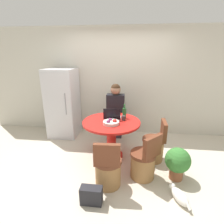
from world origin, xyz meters
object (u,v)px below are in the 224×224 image
at_px(refrigerator, 63,103).
at_px(laptop, 112,117).
at_px(dining_table, 111,131).
at_px(cat, 179,196).
at_px(chair_near_right_corner, 144,163).
at_px(handbag, 91,195).
at_px(potted_plant, 178,162).
at_px(chair_near_camera, 108,170).
at_px(fruit_bowl, 111,122).
at_px(bottle, 124,113).
at_px(person_seated, 116,109).
at_px(chair_right_side, 154,147).

bearing_deg(refrigerator, laptop, -30.06).
bearing_deg(dining_table, cat, -43.43).
relative_size(chair_near_right_corner, handbag, 2.68).
bearing_deg(cat, dining_table, 22.52).
relative_size(refrigerator, potted_plant, 3.01).
distance_m(chair_near_camera, fruit_bowl, 0.85).
height_order(bottle, handbag, bottle).
relative_size(laptop, potted_plant, 0.60).
bearing_deg(handbag, refrigerator, 119.24).
bearing_deg(refrigerator, bottle, -24.19).
relative_size(laptop, handbag, 1.10).
xyz_separation_m(person_seated, fruit_bowl, (0.01, -0.92, 0.03)).
bearing_deg(bottle, dining_table, -140.50).
bearing_deg(fruit_bowl, potted_plant, -19.09).
xyz_separation_m(refrigerator, chair_near_right_corner, (1.90, -1.45, -0.55)).
relative_size(dining_table, potted_plant, 2.00).
xyz_separation_m(fruit_bowl, cat, (1.07, -0.88, -0.71)).
relative_size(refrigerator, handbag, 5.50).
bearing_deg(refrigerator, handbag, -60.76).
relative_size(chair_right_side, cat, 1.90).
height_order(person_seated, fruit_bowl, person_seated).
xyz_separation_m(chair_near_right_corner, handbag, (-0.73, -0.64, -0.15)).
distance_m(dining_table, person_seated, 0.80).
bearing_deg(chair_right_side, chair_near_camera, -42.64).
xyz_separation_m(person_seated, potted_plant, (1.13, -1.31, -0.44)).
relative_size(chair_near_right_corner, fruit_bowl, 2.75).
bearing_deg(cat, refrigerator, 27.28).
distance_m(refrigerator, chair_near_camera, 2.24).
distance_m(refrigerator, dining_table, 1.59).
relative_size(refrigerator, bottle, 5.77).
bearing_deg(refrigerator, chair_right_side, -23.02).
height_order(dining_table, handbag, dining_table).
bearing_deg(handbag, bottle, 75.35).
bearing_deg(fruit_bowl, chair_near_camera, -87.29).
bearing_deg(bottle, cat, -55.14).
distance_m(chair_near_right_corner, fruit_bowl, 0.89).
xyz_separation_m(chair_near_right_corner, bottle, (-0.37, 0.76, 0.59)).
xyz_separation_m(chair_right_side, bottle, (-0.59, 0.21, 0.59)).
xyz_separation_m(dining_table, chair_near_camera, (0.05, -0.83, -0.28)).
height_order(dining_table, cat, dining_table).
distance_m(refrigerator, chair_near_right_corner, 2.45).
bearing_deg(potted_plant, person_seated, 130.96).
relative_size(fruit_bowl, potted_plant, 0.53).
bearing_deg(potted_plant, fruit_bowl, 160.91).
bearing_deg(chair_near_camera, potted_plant, -168.47).
bearing_deg(laptop, chair_near_right_corner, 130.85).
height_order(person_seated, cat, person_seated).
bearing_deg(refrigerator, chair_near_right_corner, -37.27).
bearing_deg(dining_table, chair_near_camera, -86.80).
bearing_deg(person_seated, chair_near_right_corner, 114.04).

